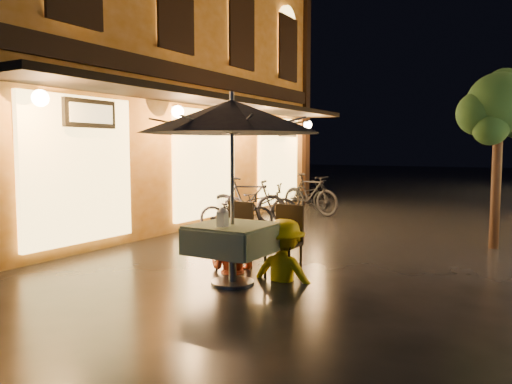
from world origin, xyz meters
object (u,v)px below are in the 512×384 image
Objects in this scene: table_lantern at (223,216)px; person_yellow at (284,221)px; cafe_table at (232,239)px; person_orange at (232,222)px; bicycle_0 at (236,212)px; patio_umbrella at (232,117)px.

table_lantern is 0.91m from person_yellow.
cafe_table is 0.69× the size of person_orange.
person_yellow is (0.47, 0.78, -0.13)m from table_lantern.
table_lantern is at bearing -90.00° from cafe_table.
person_orange reaches higher than bicycle_0.
cafe_table is at bearing 135.00° from patio_umbrella.
person_yellow is 4.03m from bicycle_0.
person_orange reaches higher than cafe_table.
table_lantern is 0.91m from person_orange.
table_lantern is 0.16× the size of bicycle_0.
person_yellow reaches higher than bicycle_0.
table_lantern is (-0.00, -0.22, -1.23)m from patio_umbrella.
bicycle_0 is at bearing 121.89° from cafe_table.
person_orange is (-0.37, 0.57, 0.13)m from cafe_table.
patio_umbrella is at bearing -45.00° from cafe_table.
patio_umbrella is 1.55× the size of person_yellow.
patio_umbrella is at bearing -172.82° from bicycle_0.
table_lantern is at bearing 109.58° from person_orange.
person_orange is (-0.37, 0.80, -0.21)m from table_lantern.
cafe_table is 0.64× the size of bicycle_0.
table_lantern is at bearing 57.45° from person_yellow.
cafe_table is 0.70m from person_orange.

